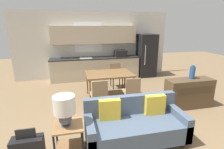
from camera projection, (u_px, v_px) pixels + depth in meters
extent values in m
plane|color=#7F6647|center=(127.00, 143.00, 3.33)|extent=(20.00, 20.00, 0.00)
cube|color=silver|center=(94.00, 45.00, 7.30)|extent=(6.40, 0.06, 2.70)
cube|color=white|center=(88.00, 37.00, 7.12)|extent=(1.13, 0.01, 1.18)
cube|color=beige|center=(96.00, 69.00, 7.23)|extent=(3.57, 0.62, 0.86)
cube|color=#232326|center=(95.00, 58.00, 7.11)|extent=(3.60, 0.65, 0.04)
cube|color=#B2B5B7|center=(86.00, 58.00, 6.97)|extent=(0.48, 0.36, 0.01)
cylinder|color=#B7BABC|center=(85.00, 54.00, 7.10)|extent=(0.02, 0.02, 0.24)
cube|color=beige|center=(94.00, 35.00, 6.99)|extent=(3.39, 0.34, 0.70)
cube|color=black|center=(121.00, 53.00, 7.25)|extent=(0.48, 0.36, 0.28)
cube|color=black|center=(146.00, 56.00, 7.53)|extent=(0.73, 0.70, 1.81)
cylinder|color=silver|center=(145.00, 55.00, 7.12)|extent=(0.02, 0.02, 0.81)
cube|color=brown|center=(109.00, 74.00, 5.29)|extent=(1.39, 0.98, 0.04)
cylinder|color=brown|center=(90.00, 92.00, 4.86)|extent=(0.05, 0.05, 0.73)
cylinder|color=brown|center=(133.00, 89.00, 5.14)|extent=(0.05, 0.05, 0.73)
cylinder|color=brown|center=(87.00, 83.00, 5.66)|extent=(0.05, 0.05, 0.73)
cylinder|color=brown|center=(125.00, 80.00, 5.94)|extent=(0.05, 0.05, 0.73)
cylinder|color=#3D2D1E|center=(184.00, 144.00, 3.23)|extent=(0.05, 0.05, 0.10)
cylinder|color=#3D2D1E|center=(90.00, 136.00, 3.46)|extent=(0.05, 0.05, 0.10)
cylinder|color=#3D2D1E|center=(166.00, 126.00, 3.83)|extent=(0.05, 0.05, 0.10)
cube|color=#47566B|center=(136.00, 130.00, 3.29)|extent=(1.87, 0.80, 0.35)
cube|color=#47566B|center=(130.00, 112.00, 3.54)|extent=(1.87, 0.14, 0.74)
cube|color=#47566B|center=(90.00, 133.00, 3.08)|extent=(0.14, 0.80, 0.49)
cube|color=#47566B|center=(177.00, 121.00, 3.45)|extent=(0.14, 0.80, 0.49)
cube|color=gold|center=(110.00, 110.00, 3.27)|extent=(0.41, 0.14, 0.40)
cube|color=gold|center=(155.00, 105.00, 3.47)|extent=(0.40, 0.13, 0.40)
cube|color=olive|center=(68.00, 126.00, 2.94)|extent=(0.48, 0.48, 0.03)
cube|color=olive|center=(70.00, 147.00, 3.05)|extent=(0.44, 0.44, 0.02)
cube|color=black|center=(83.00, 146.00, 2.85)|extent=(0.03, 0.03, 0.53)
cube|color=black|center=(57.00, 134.00, 3.17)|extent=(0.03, 0.03, 0.53)
cube|color=black|center=(81.00, 131.00, 3.27)|extent=(0.03, 0.03, 0.53)
cylinder|color=#4C515B|center=(66.00, 125.00, 2.91)|extent=(0.16, 0.16, 0.02)
sphere|color=#4C515B|center=(65.00, 119.00, 2.88)|extent=(0.21, 0.21, 0.21)
cylinder|color=beige|center=(64.00, 105.00, 2.81)|extent=(0.35, 0.35, 0.30)
cube|color=brown|center=(189.00, 93.00, 4.74)|extent=(1.26, 0.44, 0.79)
cube|color=#413020|center=(195.00, 91.00, 4.48)|extent=(1.01, 0.01, 0.19)
cylinder|color=#234C84|center=(192.00, 73.00, 4.65)|extent=(0.14, 0.14, 0.33)
cylinder|color=#234C84|center=(193.00, 66.00, 4.60)|extent=(0.08, 0.08, 0.04)
cube|color=#997A56|center=(131.00, 91.00, 4.78)|extent=(0.44, 0.44, 0.04)
cube|color=#997A56|center=(133.00, 86.00, 4.53)|extent=(0.40, 0.05, 0.41)
cylinder|color=black|center=(135.00, 96.00, 5.03)|extent=(0.03, 0.03, 0.40)
cylinder|color=black|center=(123.00, 97.00, 4.97)|extent=(0.03, 0.03, 0.40)
cylinder|color=black|center=(138.00, 101.00, 4.71)|extent=(0.03, 0.03, 0.40)
cylinder|color=black|center=(126.00, 102.00, 4.65)|extent=(0.03, 0.03, 0.40)
cube|color=#997A56|center=(99.00, 94.00, 4.58)|extent=(0.43, 0.43, 0.04)
cube|color=#997A56|center=(100.00, 89.00, 4.33)|extent=(0.40, 0.04, 0.41)
cylinder|color=black|center=(104.00, 99.00, 4.84)|extent=(0.03, 0.03, 0.40)
cylinder|color=black|center=(92.00, 100.00, 4.75)|extent=(0.03, 0.03, 0.40)
cylinder|color=black|center=(107.00, 104.00, 4.52)|extent=(0.03, 0.03, 0.40)
cylinder|color=black|center=(94.00, 106.00, 4.44)|extent=(0.03, 0.03, 0.40)
cube|color=#997A56|center=(117.00, 76.00, 6.23)|extent=(0.43, 0.43, 0.04)
cube|color=#997A56|center=(115.00, 69.00, 6.35)|extent=(0.40, 0.04, 0.41)
cylinder|color=black|center=(113.00, 84.00, 6.09)|extent=(0.03, 0.03, 0.40)
cylinder|color=black|center=(122.00, 83.00, 6.18)|extent=(0.03, 0.03, 0.40)
cylinder|color=black|center=(111.00, 81.00, 6.41)|extent=(0.03, 0.03, 0.40)
cylinder|color=black|center=(120.00, 80.00, 6.49)|extent=(0.03, 0.03, 0.40)
cube|color=black|center=(26.00, 134.00, 2.62)|extent=(0.28, 0.02, 0.16)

